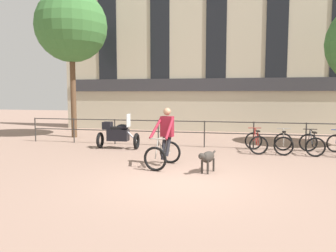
% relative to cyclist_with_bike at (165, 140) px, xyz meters
% --- Properties ---
extents(ground_plane, '(60.00, 60.00, 0.00)m').
position_rel_cyclist_with_bike_xyz_m(ground_plane, '(0.76, -1.58, -0.76)').
color(ground_plane, '#8E7060').
extents(canal_railing, '(15.05, 0.05, 1.05)m').
position_rel_cyclist_with_bike_xyz_m(canal_railing, '(0.76, 3.62, -0.05)').
color(canal_railing, '#2D2B28').
rests_on(canal_railing, ground_plane).
extents(building_facade, '(18.00, 0.72, 9.63)m').
position_rel_cyclist_with_bike_xyz_m(building_facade, '(0.76, 9.41, 4.03)').
color(building_facade, '#BCB299').
rests_on(building_facade, ground_plane).
extents(cyclist_with_bike, '(0.87, 1.27, 1.70)m').
position_rel_cyclist_with_bike_xyz_m(cyclist_with_bike, '(0.00, 0.00, 0.00)').
color(cyclist_with_bike, black).
rests_on(cyclist_with_bike, ground_plane).
extents(dog, '(0.44, 0.95, 0.59)m').
position_rel_cyclist_with_bike_xyz_m(dog, '(1.29, -0.54, -0.35)').
color(dog, '#332D28').
rests_on(dog, ground_plane).
extents(parked_motorcycle, '(1.61, 0.70, 1.35)m').
position_rel_cyclist_with_bike_xyz_m(parked_motorcycle, '(-2.46, 2.58, -0.20)').
color(parked_motorcycle, black).
rests_on(parked_motorcycle, ground_plane).
extents(parked_bicycle_near_lamp, '(0.80, 1.19, 0.86)m').
position_rel_cyclist_with_bike_xyz_m(parked_bicycle_near_lamp, '(2.70, 2.96, -0.41)').
color(parked_bicycle_near_lamp, black).
rests_on(parked_bicycle_near_lamp, ground_plane).
extents(parked_bicycle_mid_left, '(0.77, 1.17, 0.86)m').
position_rel_cyclist_with_bike_xyz_m(parked_bicycle_mid_left, '(3.65, 2.96, -0.41)').
color(parked_bicycle_mid_left, black).
rests_on(parked_bicycle_mid_left, ground_plane).
extents(parked_bicycle_mid_right, '(0.69, 1.13, 0.86)m').
position_rel_cyclist_with_bike_xyz_m(parked_bicycle_mid_right, '(4.59, 2.96, -0.41)').
color(parked_bicycle_mid_right, black).
rests_on(parked_bicycle_mid_right, ground_plane).
extents(tree_canalside_left, '(3.36, 3.36, 6.96)m').
position_rel_cyclist_with_bike_xyz_m(tree_canalside_left, '(-5.73, 5.26, 4.49)').
color(tree_canalside_left, brown).
rests_on(tree_canalside_left, ground_plane).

